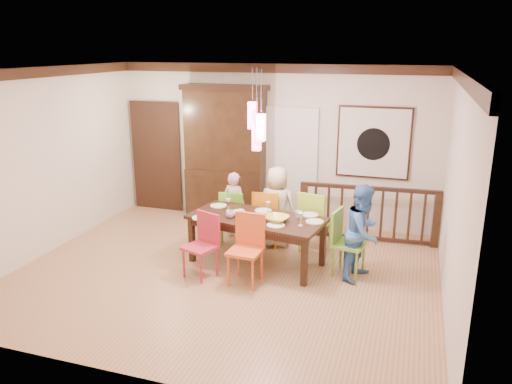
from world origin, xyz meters
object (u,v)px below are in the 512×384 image
(chair_end_right, at_px, (349,239))
(person_end_right, at_px, (363,232))
(person_far_mid, at_px, (277,207))
(dining_table, at_px, (257,222))
(chair_far_left, at_px, (234,212))
(china_hutch, at_px, (225,154))
(person_far_left, at_px, (235,205))
(balustrade, at_px, (368,213))

(chair_end_right, bearing_deg, person_end_right, -89.92)
(person_end_right, bearing_deg, person_far_mid, 80.83)
(dining_table, bearing_deg, chair_far_left, 139.00)
(china_hutch, xyz_separation_m, person_far_mid, (1.29, -1.02, -0.60))
(chair_end_right, height_order, person_end_right, person_end_right)
(person_far_left, height_order, person_end_right, person_end_right)
(china_hutch, relative_size, person_far_mid, 1.88)
(dining_table, xyz_separation_m, chair_end_right, (1.38, 0.05, -0.12))
(person_far_left, bearing_deg, balustrade, -151.57)
(dining_table, bearing_deg, china_hutch, 132.42)
(china_hutch, bearing_deg, balustrade, -7.31)
(chair_far_left, relative_size, person_far_left, 0.77)
(dining_table, xyz_separation_m, person_far_left, (-0.68, 0.89, -0.08))
(dining_table, relative_size, person_end_right, 1.54)
(chair_end_right, distance_m, person_far_left, 2.23)
(person_far_left, bearing_deg, chair_far_left, 120.91)
(person_far_left, distance_m, person_end_right, 2.42)
(person_far_mid, bearing_deg, person_end_right, 157.54)
(chair_end_right, relative_size, person_end_right, 0.69)
(china_hutch, relative_size, person_end_right, 1.84)
(dining_table, xyz_separation_m, person_far_mid, (0.09, 0.79, 0.01))
(chair_far_left, bearing_deg, person_far_mid, 178.26)
(balustrade, bearing_deg, chair_far_left, -165.59)
(dining_table, distance_m, person_far_left, 1.13)
(china_hutch, xyz_separation_m, person_far_left, (0.51, -0.92, -0.68))
(china_hutch, relative_size, person_far_left, 2.17)
(balustrade, xyz_separation_m, person_far_mid, (-1.41, -0.67, 0.17))
(china_hutch, bearing_deg, person_far_mid, -38.21)
(chair_far_left, distance_m, chair_end_right, 2.15)
(balustrade, relative_size, person_far_left, 1.98)
(china_hutch, bearing_deg, dining_table, -56.51)
(chair_end_right, height_order, person_far_left, person_far_left)
(chair_end_right, bearing_deg, person_far_mid, 70.42)
(chair_far_left, distance_m, china_hutch, 1.40)
(person_far_mid, bearing_deg, china_hutch, -32.77)
(dining_table, height_order, person_far_mid, person_far_mid)
(chair_far_left, xyz_separation_m, chair_end_right, (2.03, -0.72, 0.03))
(person_end_right, bearing_deg, china_hutch, 75.72)
(person_far_mid, bearing_deg, chair_end_right, 155.30)
(chair_far_left, xyz_separation_m, person_far_left, (-0.04, 0.12, 0.07))
(china_hutch, xyz_separation_m, person_end_right, (2.77, -1.80, -0.58))
(dining_table, relative_size, person_far_mid, 1.57)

